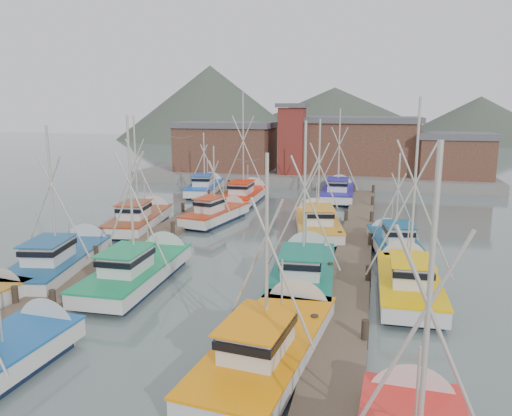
% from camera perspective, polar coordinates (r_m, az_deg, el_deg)
% --- Properties ---
extents(ground, '(260.00, 260.00, 0.00)m').
position_cam_1_polar(ground, '(30.39, -2.62, -6.49)').
color(ground, '#536461').
rests_on(ground, ground).
extents(dock_left, '(2.30, 46.00, 1.50)m').
position_cam_1_polar(dock_left, '(36.36, -11.50, -3.33)').
color(dock_left, brown).
rests_on(dock_left, ground).
extents(dock_right, '(2.30, 46.00, 1.50)m').
position_cam_1_polar(dock_right, '(33.10, 11.14, -4.80)').
color(dock_right, brown).
rests_on(dock_right, ground).
extents(quay, '(44.00, 16.00, 1.20)m').
position_cam_1_polar(quay, '(65.83, 6.36, 3.81)').
color(quay, gray).
rests_on(quay, ground).
extents(shed_left, '(12.72, 8.48, 6.20)m').
position_cam_1_polar(shed_left, '(65.77, -3.42, 7.13)').
color(shed_left, brown).
rests_on(shed_left, quay).
extents(shed_center, '(14.84, 9.54, 6.90)m').
position_cam_1_polar(shed_center, '(64.94, 11.74, 7.16)').
color(shed_center, brown).
rests_on(shed_center, quay).
extents(shed_right, '(8.48, 6.36, 5.20)m').
position_cam_1_polar(shed_right, '(62.62, 21.76, 5.64)').
color(shed_right, brown).
rests_on(shed_right, quay).
extents(lookout_tower, '(3.60, 3.60, 8.50)m').
position_cam_1_polar(lookout_tower, '(61.69, 4.12, 7.95)').
color(lookout_tower, maroon).
rests_on(lookout_tower, quay).
extents(distant_hills, '(175.00, 140.00, 42.00)m').
position_cam_1_polar(distant_hills, '(152.05, 5.67, 7.97)').
color(distant_hills, '#454F42').
rests_on(distant_hills, ground).
extents(boat_1, '(4.21, 10.20, 8.78)m').
position_cam_1_polar(boat_1, '(19.54, 1.95, -15.00)').
color(boat_1, black).
rests_on(boat_1, ground).
extents(boat_4, '(3.97, 9.72, 9.85)m').
position_cam_1_polar(boat_4, '(28.15, -13.00, -6.81)').
color(boat_4, black).
rests_on(boat_4, ground).
extents(boat_5, '(3.92, 10.13, 9.63)m').
position_cam_1_polar(boat_5, '(27.32, 5.51, -7.13)').
color(boat_5, black).
rests_on(boat_5, ground).
extents(boat_6, '(4.61, 10.10, 9.29)m').
position_cam_1_polar(boat_6, '(31.30, -21.16, -5.43)').
color(boat_6, black).
rests_on(boat_6, ground).
extents(boat_7, '(4.27, 9.28, 10.66)m').
position_cam_1_polar(boat_7, '(26.98, 16.92, -7.83)').
color(boat_7, black).
rests_on(boat_7, ground).
extents(boat_8, '(4.02, 8.52, 6.95)m').
position_cam_1_polar(boat_8, '(41.51, -4.32, -0.62)').
color(boat_8, black).
rests_on(boat_8, ground).
extents(boat_9, '(4.77, 10.19, 9.40)m').
position_cam_1_polar(boat_9, '(38.30, 6.97, -1.70)').
color(boat_9, black).
rests_on(boat_9, ground).
extents(boat_10, '(4.14, 9.77, 9.58)m').
position_cam_1_polar(boat_10, '(40.64, -12.95, -1.13)').
color(boat_10, black).
rests_on(boat_10, ground).
extents(boat_11, '(3.67, 8.40, 7.23)m').
position_cam_1_polar(boat_11, '(33.75, 15.39, -3.86)').
color(boat_11, black).
rests_on(boat_11, ground).
extents(boat_12, '(4.59, 9.82, 11.61)m').
position_cam_1_polar(boat_12, '(50.13, -1.23, 1.55)').
color(boat_12, black).
rests_on(boat_12, ground).
extents(boat_13, '(4.09, 10.09, 10.11)m').
position_cam_1_polar(boat_13, '(52.60, 9.35, 1.86)').
color(boat_13, black).
rests_on(boat_13, ground).
extents(boat_14, '(4.22, 9.71, 7.47)m').
position_cam_1_polar(boat_14, '(55.19, -5.74, 2.40)').
color(boat_14, black).
rests_on(boat_14, ground).
extents(gull_near, '(1.55, 0.65, 0.24)m').
position_cam_1_polar(gull_near, '(28.70, -8.70, 7.98)').
color(gull_near, slate).
rests_on(gull_near, ground).
extents(gull_far, '(1.55, 0.63, 0.24)m').
position_cam_1_polar(gull_far, '(32.07, -1.00, 5.42)').
color(gull_far, slate).
rests_on(gull_far, ground).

